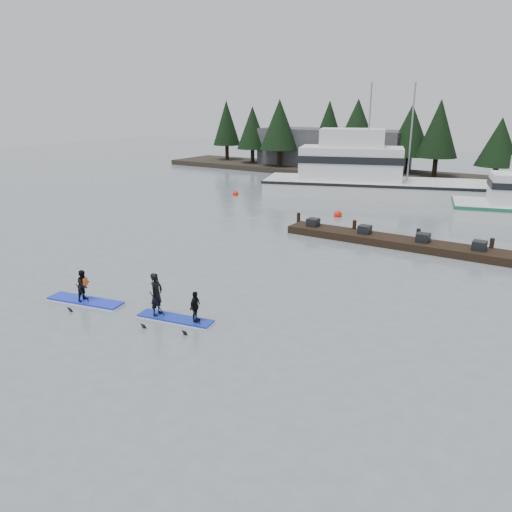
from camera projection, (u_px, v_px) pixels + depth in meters
The scene contains 10 objects.
ground at pixel (170, 321), 19.26m from camera, with size 160.00×160.00×0.00m, color slate.
far_shore at pixel (444, 179), 52.65m from camera, with size 70.00×8.00×0.60m, color #2D281E.
treeline at pixel (443, 182), 52.74m from camera, with size 60.00×4.00×8.00m, color black, non-canonical shape.
waterfront_building at pixel (332, 150), 60.97m from camera, with size 18.00×6.00×5.00m, color #4C4C51.
fishing_boat_large at pixel (369, 187), 44.86m from camera, with size 20.51×11.94×10.94m.
floating_dock at pixel (397, 242), 29.37m from camera, with size 13.72×1.83×0.46m, color black.
buoy_b at pixel (338, 217), 36.90m from camera, with size 0.61×0.61×0.61m, color #FF1D0C.
buoy_a at pixel (236, 195), 45.40m from camera, with size 0.51×0.51×0.51m, color #FF1D0C.
paddleboard_solo at pixel (84, 292), 20.94m from camera, with size 3.49×1.54×1.87m.
paddleboard_duo at pixel (172, 304), 19.22m from camera, with size 3.17×1.46×2.31m.
Camera 1 is at (12.50, -12.91, 8.10)m, focal length 35.00 mm.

